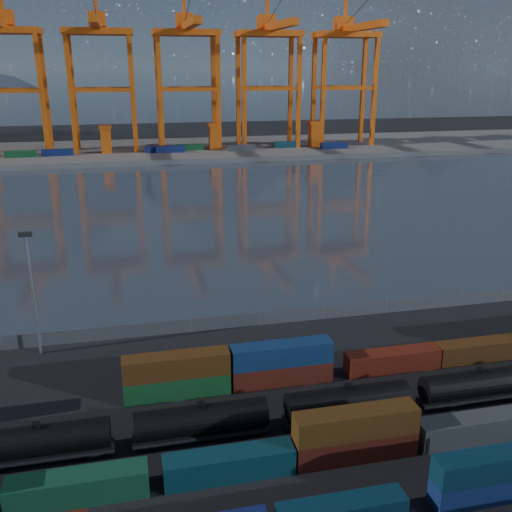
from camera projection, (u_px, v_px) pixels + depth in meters
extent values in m
plane|color=black|center=(322.00, 442.00, 57.27)|extent=(700.00, 700.00, 0.00)
plane|color=#303A45|center=(195.00, 206.00, 154.45)|extent=(700.00, 700.00, 0.00)
cube|color=#514F4C|center=(166.00, 150.00, 251.32)|extent=(700.00, 70.00, 2.00)
cone|color=#1E2630|center=(341.00, 9.00, 1603.83)|extent=(960.00, 960.00, 380.00)
cone|color=#1E2630|center=(451.00, 26.00, 1689.72)|extent=(840.00, 840.00, 300.00)
cube|color=navy|center=(490.00, 487.00, 49.46)|extent=(10.82, 2.20, 2.34)
cube|color=#0B2A3D|center=(494.00, 465.00, 48.72)|extent=(10.82, 2.20, 2.34)
cube|color=#144B2E|center=(78.00, 487.00, 49.29)|extent=(12.03, 2.45, 2.61)
cube|color=#0C3540|center=(229.00, 464.00, 52.07)|extent=(12.03, 2.45, 2.61)
cube|color=#4D170F|center=(355.00, 446.00, 54.63)|extent=(12.03, 2.45, 2.61)
cube|color=#4D2E0F|center=(356.00, 423.00, 53.81)|extent=(12.03, 2.45, 2.61)
cube|color=#3B3E40|center=(474.00, 428.00, 57.30)|extent=(12.03, 2.45, 2.61)
cube|color=#175626|center=(177.00, 385.00, 64.98)|extent=(12.04, 2.45, 2.61)
cube|color=#532F10|center=(176.00, 365.00, 64.16)|extent=(12.04, 2.45, 2.61)
cube|color=#5B1E12|center=(282.00, 373.00, 67.56)|extent=(12.04, 2.45, 2.61)
cube|color=navy|center=(282.00, 354.00, 66.74)|extent=(12.04, 2.45, 2.61)
cube|color=maroon|center=(392.00, 360.00, 70.54)|extent=(12.04, 2.45, 2.61)
cube|color=#512C10|center=(480.00, 350.00, 73.10)|extent=(12.04, 2.45, 2.61)
cylinder|color=black|center=(38.00, 441.00, 53.72)|extent=(13.26, 2.96, 2.96)
cylinder|color=black|center=(36.00, 426.00, 53.20)|extent=(0.82, 0.82, 0.51)
cube|color=black|center=(40.00, 455.00, 54.23)|extent=(13.77, 2.04, 0.41)
cube|color=black|center=(90.00, 452.00, 55.32)|extent=(2.55, 1.84, 0.61)
cylinder|color=black|center=(201.00, 419.00, 56.96)|extent=(13.26, 2.96, 2.96)
cylinder|color=black|center=(201.00, 405.00, 56.45)|extent=(0.82, 0.82, 0.51)
cube|color=black|center=(202.00, 433.00, 57.48)|extent=(13.77, 2.04, 0.41)
cube|color=black|center=(156.00, 443.00, 56.64)|extent=(2.55, 1.84, 0.61)
cube|color=black|center=(246.00, 431.00, 58.57)|extent=(2.55, 1.84, 0.61)
cylinder|color=black|center=(347.00, 400.00, 60.21)|extent=(13.26, 2.96, 2.96)
cylinder|color=black|center=(348.00, 387.00, 59.69)|extent=(0.82, 0.82, 0.51)
cube|color=black|center=(346.00, 414.00, 60.72)|extent=(13.77, 2.04, 0.41)
cube|color=black|center=(305.00, 422.00, 59.89)|extent=(2.55, 1.84, 0.61)
cube|color=black|center=(386.00, 411.00, 61.81)|extent=(2.55, 1.84, 0.61)
cylinder|color=black|center=(478.00, 383.00, 63.45)|extent=(13.26, 2.96, 2.96)
cylinder|color=black|center=(480.00, 370.00, 62.93)|extent=(0.82, 0.82, 0.51)
cube|color=black|center=(476.00, 396.00, 63.96)|extent=(13.77, 2.04, 0.41)
cube|color=black|center=(439.00, 404.00, 63.13)|extent=(2.55, 1.84, 0.61)
cube|color=black|center=(512.00, 394.00, 65.05)|extent=(2.55, 1.84, 0.61)
cube|color=#595B5E|center=(259.00, 319.00, 82.87)|extent=(160.00, 0.06, 2.00)
cylinder|color=slate|center=(42.00, 339.00, 76.56)|extent=(0.12, 0.12, 2.20)
cylinder|color=slate|center=(118.00, 332.00, 78.65)|extent=(0.12, 0.12, 2.20)
cylinder|color=slate|center=(190.00, 325.00, 80.75)|extent=(0.12, 0.12, 2.20)
cylinder|color=slate|center=(259.00, 318.00, 82.84)|extent=(0.12, 0.12, 2.20)
cylinder|color=slate|center=(324.00, 312.00, 84.93)|extent=(0.12, 0.12, 2.20)
cylinder|color=slate|center=(386.00, 306.00, 87.03)|extent=(0.12, 0.12, 2.20)
cylinder|color=slate|center=(446.00, 301.00, 89.12)|extent=(0.12, 0.12, 2.20)
cylinder|color=slate|center=(502.00, 295.00, 91.21)|extent=(0.12, 0.12, 2.20)
cylinder|color=slate|center=(33.00, 297.00, 72.53)|extent=(0.36, 0.36, 16.00)
cube|color=black|center=(25.00, 234.00, 69.91)|extent=(1.60, 0.40, 0.60)
cube|color=#E35910|center=(42.00, 97.00, 223.14)|extent=(1.75, 1.75, 49.16)
cube|color=#E35910|center=(46.00, 96.00, 235.28)|extent=(1.75, 1.75, 49.16)
cube|color=#E35910|center=(8.00, 91.00, 219.85)|extent=(24.04, 1.53, 1.53)
cube|color=#E35910|center=(14.00, 90.00, 231.99)|extent=(24.04, 1.53, 1.53)
cube|color=#E35910|center=(4.00, 30.00, 218.94)|extent=(27.31, 15.30, 2.40)
cube|color=#E35910|center=(4.00, 17.00, 221.44)|extent=(6.56, 8.74, 5.46)
cube|color=#E35910|center=(71.00, 97.00, 225.44)|extent=(1.75, 1.75, 49.16)
cube|color=#E35910|center=(74.00, 95.00, 237.57)|extent=(1.75, 1.75, 49.16)
cube|color=#E35910|center=(133.00, 96.00, 230.47)|extent=(1.75, 1.75, 49.16)
cube|color=#E35910|center=(132.00, 95.00, 242.61)|extent=(1.75, 1.75, 49.16)
cube|color=#E35910|center=(102.00, 90.00, 227.18)|extent=(24.04, 1.53, 1.53)
cube|color=#E35910|center=(103.00, 89.00, 239.31)|extent=(24.04, 1.53, 1.53)
cube|color=#E35910|center=(98.00, 32.00, 226.27)|extent=(27.31, 15.30, 2.40)
cube|color=#E35910|center=(96.00, 23.00, 213.45)|extent=(3.28, 52.44, 2.73)
cube|color=#E35910|center=(97.00, 19.00, 228.76)|extent=(6.56, 8.74, 5.46)
cylinder|color=black|center=(94.00, 0.00, 208.61)|extent=(0.26, 44.97, 14.83)
cube|color=#E35910|center=(160.00, 96.00, 232.77)|extent=(1.75, 1.75, 49.16)
cube|color=#E35910|center=(158.00, 94.00, 244.90)|extent=(1.75, 1.75, 49.16)
cube|color=#E35910|center=(218.00, 95.00, 237.80)|extent=(1.75, 1.75, 49.16)
cube|color=#E35910|center=(214.00, 94.00, 249.93)|extent=(1.75, 1.75, 49.16)
cube|color=#E35910|center=(190.00, 89.00, 234.51)|extent=(24.04, 1.53, 1.53)
cube|color=#E35910|center=(186.00, 88.00, 246.64)|extent=(24.04, 1.53, 1.53)
cube|color=#E35910|center=(186.00, 33.00, 233.60)|extent=(27.31, 15.30, 2.40)
cube|color=#E35910|center=(189.00, 25.00, 220.77)|extent=(3.28, 52.44, 2.73)
cube|color=#E35910|center=(184.00, 21.00, 236.09)|extent=(6.56, 8.74, 5.46)
cylinder|color=black|center=(189.00, 3.00, 215.93)|extent=(0.26, 44.97, 14.83)
cube|color=#E35910|center=(244.00, 95.00, 240.09)|extent=(1.75, 1.75, 49.16)
cube|color=#E35910|center=(238.00, 94.00, 252.23)|extent=(1.75, 1.75, 49.16)
cube|color=#E35910|center=(299.00, 94.00, 245.13)|extent=(1.75, 1.75, 49.16)
cube|color=#E35910|center=(290.00, 93.00, 257.26)|extent=(1.75, 1.75, 49.16)
cube|color=#E35910|center=(272.00, 89.00, 241.83)|extent=(24.04, 1.53, 1.53)
cube|color=#E35910|center=(265.00, 88.00, 253.97)|extent=(24.04, 1.53, 1.53)
cube|color=#E35910|center=(268.00, 34.00, 240.92)|extent=(27.31, 15.30, 2.40)
cube|color=#E35910|center=(276.00, 26.00, 228.10)|extent=(3.28, 52.44, 2.73)
cube|color=#E35910|center=(266.00, 22.00, 243.42)|extent=(6.56, 8.74, 5.46)
cube|color=#E35910|center=(267.00, 1.00, 238.81)|extent=(1.31, 1.31, 17.48)
cylinder|color=black|center=(278.00, 5.00, 223.26)|extent=(0.26, 44.97, 14.83)
cube|color=#E35910|center=(323.00, 94.00, 247.42)|extent=(1.75, 1.75, 49.16)
cube|color=#E35910|center=(314.00, 93.00, 259.55)|extent=(1.75, 1.75, 49.16)
cube|color=#E35910|center=(375.00, 94.00, 252.45)|extent=(1.75, 1.75, 49.16)
cube|color=#E35910|center=(363.00, 92.00, 264.59)|extent=(1.75, 1.75, 49.16)
cube|color=#E35910|center=(349.00, 88.00, 249.16)|extent=(24.04, 1.53, 1.53)
cube|color=#E35910|center=(339.00, 87.00, 261.29)|extent=(24.04, 1.53, 1.53)
cube|color=#E35910|center=(346.00, 35.00, 248.25)|extent=(27.31, 15.30, 2.40)
cube|color=#E35910|center=(358.00, 27.00, 235.43)|extent=(3.28, 52.44, 2.73)
cube|color=#E35910|center=(343.00, 23.00, 250.74)|extent=(6.56, 8.74, 5.46)
cube|color=#E35910|center=(346.00, 2.00, 246.14)|extent=(1.31, 1.31, 17.48)
cylinder|color=black|center=(362.00, 7.00, 230.59)|extent=(0.26, 44.97, 14.83)
cube|color=navy|center=(170.00, 149.00, 236.55)|extent=(12.00, 2.44, 2.60)
cube|color=navy|center=(334.00, 146.00, 247.88)|extent=(12.00, 2.44, 2.60)
cube|color=navy|center=(160.00, 149.00, 236.95)|extent=(12.00, 2.44, 2.60)
cube|color=#3F4244|center=(241.00, 148.00, 240.95)|extent=(12.00, 2.44, 2.60)
cube|color=#144C23|center=(21.00, 154.00, 223.88)|extent=(12.00, 2.44, 2.60)
cube|color=navy|center=(57.00, 152.00, 227.96)|extent=(12.00, 2.44, 2.60)
cube|color=#144C23|center=(190.00, 147.00, 242.82)|extent=(12.00, 2.44, 2.60)
cube|color=#0C3842|center=(287.00, 145.00, 251.23)|extent=(12.00, 2.44, 2.60)
cube|color=#E35910|center=(106.00, 140.00, 234.94)|extent=(4.00, 6.00, 10.00)
cube|color=#E35910|center=(105.00, 127.00, 233.21)|extent=(5.00, 7.00, 1.20)
cube|color=#E35910|center=(214.00, 138.00, 244.36)|extent=(4.00, 6.00, 10.00)
cube|color=#E35910|center=(214.00, 125.00, 242.63)|extent=(5.00, 7.00, 1.20)
cube|color=#E35910|center=(314.00, 135.00, 253.78)|extent=(4.00, 6.00, 10.00)
cube|color=#E35910|center=(314.00, 122.00, 252.05)|extent=(5.00, 7.00, 1.20)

